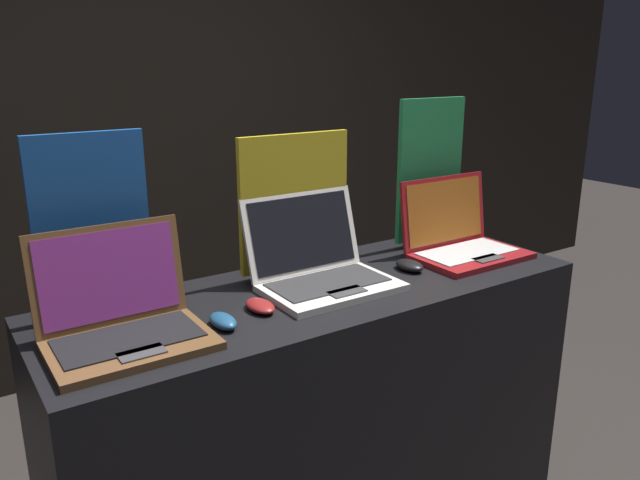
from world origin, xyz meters
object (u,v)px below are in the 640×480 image
at_px(mouse_front, 223,321).
at_px(mouse_back, 409,265).
at_px(promo_stand_front, 93,230).
at_px(laptop_middle, 320,265).
at_px(promo_stand_back, 430,176).
at_px(mouse_middle, 260,306).
at_px(laptop_back, 460,238).
at_px(promo_stand_middle, 295,208).
at_px(laptop_front, 122,317).

xyz_separation_m(mouse_front, mouse_back, (0.70, 0.07, -0.00)).
xyz_separation_m(promo_stand_front, laptop_middle, (0.62, -0.15, -0.17)).
bearing_deg(promo_stand_back, mouse_middle, -164.94).
distance_m(promo_stand_front, mouse_back, 0.98).
relative_size(promo_stand_front, laptop_back, 1.26).
height_order(mouse_front, promo_stand_middle, promo_stand_middle).
height_order(laptop_back, mouse_back, laptop_back).
bearing_deg(promo_stand_middle, laptop_front, -161.92).
bearing_deg(promo_stand_middle, mouse_front, -145.48).
distance_m(mouse_front, promo_stand_front, 0.42).
relative_size(mouse_front, mouse_back, 0.98).
distance_m(promo_stand_middle, promo_stand_back, 0.57).
distance_m(laptop_middle, promo_stand_back, 0.62).
height_order(promo_stand_middle, mouse_back, promo_stand_middle).
bearing_deg(mouse_back, mouse_middle, -177.14).
xyz_separation_m(laptop_front, promo_stand_middle, (0.62, 0.20, 0.15)).
relative_size(mouse_back, promo_stand_back, 0.21).
relative_size(mouse_front, laptop_back, 0.28).
distance_m(laptop_middle, promo_stand_middle, 0.21).
height_order(laptop_middle, mouse_back, laptop_middle).
bearing_deg(promo_stand_back, laptop_front, -170.33).
relative_size(promo_stand_front, mouse_middle, 4.24).
bearing_deg(mouse_middle, mouse_back, 2.86).
bearing_deg(mouse_back, laptop_middle, 170.92).
bearing_deg(promo_stand_middle, promo_stand_front, 179.50).
bearing_deg(promo_stand_back, mouse_front, -164.59).
relative_size(mouse_front, promo_stand_middle, 0.24).
height_order(mouse_middle, promo_stand_back, promo_stand_back).
bearing_deg(mouse_front, laptop_front, 165.75).
bearing_deg(laptop_back, promo_stand_front, 171.80).
distance_m(laptop_front, mouse_front, 0.25).
xyz_separation_m(mouse_middle, promo_stand_middle, (0.25, 0.22, 0.20)).
height_order(mouse_front, mouse_middle, mouse_front).
bearing_deg(laptop_middle, mouse_back, -9.08).
xyz_separation_m(mouse_front, laptop_middle, (0.38, 0.12, 0.05)).
distance_m(mouse_middle, promo_stand_back, 0.88).
bearing_deg(mouse_back, promo_stand_back, 37.09).
bearing_deg(mouse_back, laptop_front, -179.40).
bearing_deg(promo_stand_middle, mouse_back, -31.04).
bearing_deg(promo_stand_back, laptop_middle, -166.08).
height_order(mouse_front, laptop_middle, laptop_middle).
relative_size(laptop_middle, mouse_middle, 3.43).
bearing_deg(promo_stand_front, promo_stand_middle, -0.50).
relative_size(laptop_middle, laptop_back, 1.02).
bearing_deg(laptop_back, laptop_middle, 177.46).
bearing_deg(promo_stand_front, promo_stand_back, -0.19).
distance_m(mouse_front, promo_stand_middle, 0.50).
distance_m(laptop_front, laptop_middle, 0.62).
height_order(laptop_front, promo_stand_front, promo_stand_front).
xyz_separation_m(promo_stand_middle, promo_stand_back, (0.57, 0.00, 0.04)).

